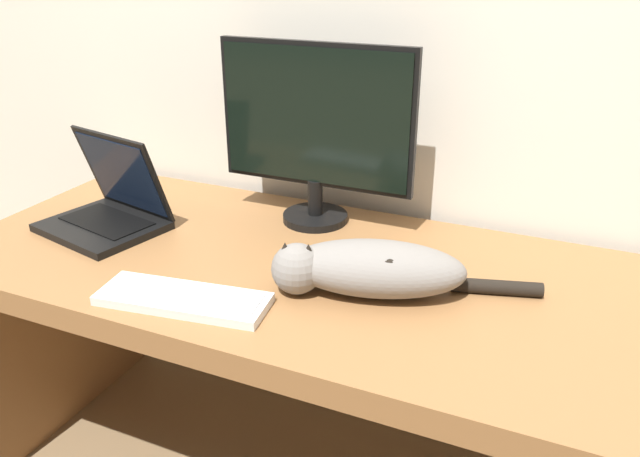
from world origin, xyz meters
The scene contains 5 objects.
desk centered at (0.00, 0.38, 0.57)m, with size 1.67×0.75×0.71m.
monitor centered at (-0.04, 0.63, 0.96)m, with size 0.53×0.18×0.47m.
laptop centered at (-0.53, 0.37, 0.76)m, with size 0.34×0.30×0.25m.
external_keyboard centered at (-0.12, 0.11, 0.72)m, with size 0.38×0.17×0.02m.
cat centered at (0.22, 0.31, 0.77)m, with size 0.55×0.27×0.12m.
Camera 1 is at (0.59, -0.80, 1.39)m, focal length 35.00 mm.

